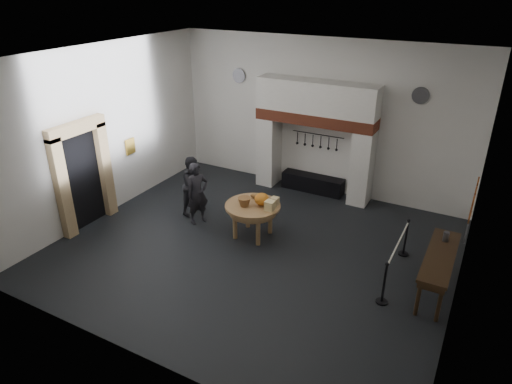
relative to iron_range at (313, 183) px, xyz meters
The scene contains 39 objects.
floor 3.73m from the iron_range, 90.00° to the right, with size 9.00×8.00×0.02m, color black.
ceiling 5.65m from the iron_range, 90.00° to the right, with size 9.00×8.00×0.02m, color silver.
wall_back 2.02m from the iron_range, 90.00° to the left, with size 9.00×0.02×4.50m, color silver.
wall_front 7.97m from the iron_range, 90.00° to the right, with size 9.00×0.02×4.50m, color silver.
wall_left 6.17m from the iron_range, 140.42° to the right, with size 0.02×8.00×4.50m, color silver.
wall_right 6.17m from the iron_range, 39.58° to the right, with size 0.02×8.00×4.50m, color silver.
chimney_pier_left 1.69m from the iron_range, behind, with size 0.55×0.70×2.15m, color silver.
chimney_pier_right 1.69m from the iron_range, ahead, with size 0.55×0.70×2.15m, color silver.
hearth_brick_band 2.06m from the iron_range, 90.00° to the right, with size 3.50×0.72×0.32m, color #9E442B.
chimney_hood 2.67m from the iron_range, 90.00° to the right, with size 3.50×0.70×0.90m, color silver.
iron_range is the anchor object (origin of this frame).
utensil_rail 1.51m from the iron_range, 90.00° to the left, with size 0.02×0.02×1.60m, color black.
door_recess 6.58m from the iron_range, 133.44° to the right, with size 0.04×1.10×2.50m, color black.
door_jamb_near 7.05m from the iron_range, 128.94° to the right, with size 0.22×0.30×2.60m, color tan.
door_jamb_far 6.04m from the iron_range, 137.45° to the right, with size 0.22×0.30×2.60m, color tan.
door_lintel 6.87m from the iron_range, 132.86° to the right, with size 0.22×1.70×0.30m, color tan.
wall_plaque 5.49m from the iron_range, 146.73° to the right, with size 0.05×0.34×0.44m, color gold.
work_table 3.29m from the iron_range, 95.72° to the right, with size 1.38×1.38×0.07m, color #A7764F.
pumpkin 3.22m from the iron_range, 92.24° to the right, with size 0.36×0.36×0.31m, color orange.
cheese_block_big 3.36m from the iron_range, 86.88° to the right, with size 0.22×0.22×0.24m, color #E9D08B.
cheese_block_small 3.06m from the iron_range, 86.96° to the right, with size 0.18×0.18×0.20m, color #D5BA7F.
wicker_basket 3.48m from the iron_range, 97.98° to the right, with size 0.32×0.32×0.22m, color brown.
bread_loaf 2.98m from the iron_range, 98.37° to the right, with size 0.31×0.18×0.13m, color olive.
visitor_near 3.85m from the iron_range, 120.63° to the right, with size 0.61×0.40×1.67m, color black.
visitor_far 3.75m from the iron_range, 129.13° to the right, with size 0.80×0.62×1.64m, color #222227.
side_table 5.37m from the iron_range, 39.75° to the right, with size 0.55×2.20×0.06m, color #321E12.
pewter_jug 5.03m from the iron_range, 34.42° to the right, with size 0.12×0.12×0.22m, color #4A4A4F.
copper_pan_a 5.93m from the iron_range, 38.28° to the right, with size 0.34×0.34×0.03m, color #C6662D.
copper_pan_b 5.62m from the iron_range, 33.66° to the right, with size 0.32×0.32×0.03m, color #C6662D.
copper_pan_c 5.35m from the iron_range, 28.48° to the right, with size 0.30×0.30×0.03m, color #C6662D.
copper_pan_d 5.13m from the iron_range, 22.75° to the right, with size 0.28×0.28×0.03m, color #C6662D.
pewter_plate_left 5.69m from the iron_range, 36.66° to the right, with size 0.40×0.40×0.03m, color #4C4C51.
pewter_plate_mid 5.36m from the iron_range, 31.38° to the right, with size 0.40×0.40×0.03m, color #4C4C51.
pewter_plate_right 5.08m from the iron_range, 25.42° to the right, with size 0.40×0.40×0.03m, color #4C4C51.
pewter_plate_back_left 4.01m from the iron_range, behind, with size 0.44×0.44×0.03m, color #4C4C51.
pewter_plate_back_right 4.01m from the iron_range, ahead, with size 0.44×0.44×0.03m, color #4C4C51.
barrier_post_near 5.38m from the iron_range, 52.95° to the right, with size 0.05×0.05×0.90m, color black.
barrier_post_far 3.97m from the iron_range, 35.25° to the right, with size 0.05×0.05×0.90m, color black.
barrier_rope 4.65m from the iron_range, 45.45° to the right, with size 0.04×0.04×2.00m, color beige.
Camera 1 is at (4.51, -8.26, 5.97)m, focal length 32.00 mm.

